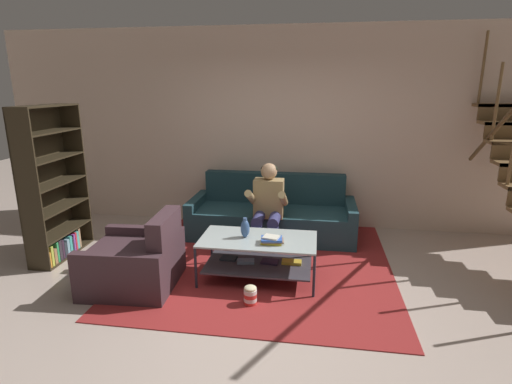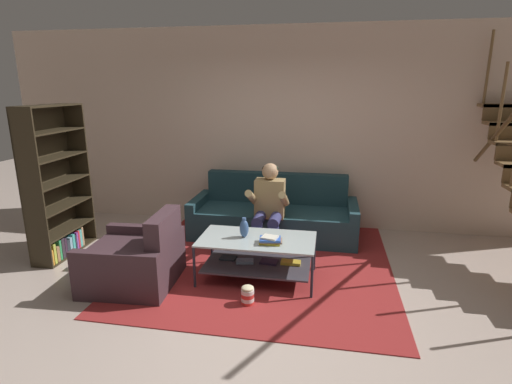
{
  "view_description": "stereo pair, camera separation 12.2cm",
  "coord_description": "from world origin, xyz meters",
  "px_view_note": "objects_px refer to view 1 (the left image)",
  "views": [
    {
      "loc": [
        0.63,
        -3.47,
        2.06
      ],
      "look_at": [
        -0.05,
        0.92,
        0.89
      ],
      "focal_mm": 28.0,
      "sensor_mm": 36.0,
      "label": 1
    },
    {
      "loc": [
        0.75,
        -3.45,
        2.06
      ],
      "look_at": [
        -0.05,
        0.92,
        0.89
      ],
      "focal_mm": 28.0,
      "sensor_mm": 36.0,
      "label": 2
    }
  ],
  "objects_px": {
    "vase": "(245,228)",
    "book_stack": "(272,240)",
    "bookshelf": "(52,198)",
    "popcorn_tub": "(250,295)",
    "person_seated_center": "(268,204)",
    "coffee_table": "(259,252)",
    "armchair": "(136,262)",
    "couch": "(272,216)"
  },
  "relations": [
    {
      "from": "person_seated_center",
      "to": "armchair",
      "type": "distance_m",
      "value": 1.76
    },
    {
      "from": "bookshelf",
      "to": "popcorn_tub",
      "type": "bearing_deg",
      "value": -17.32
    },
    {
      "from": "couch",
      "to": "book_stack",
      "type": "distance_m",
      "value": 1.51
    },
    {
      "from": "coffee_table",
      "to": "popcorn_tub",
      "type": "bearing_deg",
      "value": -89.93
    },
    {
      "from": "couch",
      "to": "bookshelf",
      "type": "relative_size",
      "value": 1.24
    },
    {
      "from": "person_seated_center",
      "to": "coffee_table",
      "type": "relative_size",
      "value": 0.9
    },
    {
      "from": "armchair",
      "to": "vase",
      "type": "bearing_deg",
      "value": 17.45
    },
    {
      "from": "coffee_table",
      "to": "armchair",
      "type": "distance_m",
      "value": 1.31
    },
    {
      "from": "person_seated_center",
      "to": "coffee_table",
      "type": "xyz_separation_m",
      "value": [
        0.01,
        -0.84,
        -0.3
      ]
    },
    {
      "from": "couch",
      "to": "armchair",
      "type": "relative_size",
      "value": 2.43
    },
    {
      "from": "couch",
      "to": "bookshelf",
      "type": "xyz_separation_m",
      "value": [
        -2.58,
        -1.11,
        0.47
      ]
    },
    {
      "from": "vase",
      "to": "armchair",
      "type": "relative_size",
      "value": 0.24
    },
    {
      "from": "book_stack",
      "to": "armchair",
      "type": "xyz_separation_m",
      "value": [
        -1.42,
        -0.23,
        -0.25
      ]
    },
    {
      "from": "book_stack",
      "to": "armchair",
      "type": "distance_m",
      "value": 1.45
    },
    {
      "from": "book_stack",
      "to": "bookshelf",
      "type": "xyz_separation_m",
      "value": [
        -2.74,
        0.37,
        0.23
      ]
    },
    {
      "from": "book_stack",
      "to": "couch",
      "type": "bearing_deg",
      "value": 96.36
    },
    {
      "from": "couch",
      "to": "armchair",
      "type": "xyz_separation_m",
      "value": [
        -1.25,
        -1.71,
        -0.01
      ]
    },
    {
      "from": "coffee_table",
      "to": "book_stack",
      "type": "bearing_deg",
      "value": -36.42
    },
    {
      "from": "vase",
      "to": "armchair",
      "type": "xyz_separation_m",
      "value": [
        -1.11,
        -0.35,
        -0.32
      ]
    },
    {
      "from": "book_stack",
      "to": "coffee_table",
      "type": "bearing_deg",
      "value": 143.58
    },
    {
      "from": "coffee_table",
      "to": "vase",
      "type": "distance_m",
      "value": 0.31
    },
    {
      "from": "armchair",
      "to": "popcorn_tub",
      "type": "xyz_separation_m",
      "value": [
        1.26,
        -0.21,
        -0.17
      ]
    },
    {
      "from": "person_seated_center",
      "to": "book_stack",
      "type": "xyz_separation_m",
      "value": [
        0.17,
        -0.96,
        -0.1
      ]
    },
    {
      "from": "person_seated_center",
      "to": "coffee_table",
      "type": "bearing_deg",
      "value": -89.42
    },
    {
      "from": "person_seated_center",
      "to": "popcorn_tub",
      "type": "bearing_deg",
      "value": -89.62
    },
    {
      "from": "armchair",
      "to": "book_stack",
      "type": "bearing_deg",
      "value": 9.1
    },
    {
      "from": "coffee_table",
      "to": "vase",
      "type": "xyz_separation_m",
      "value": [
        -0.15,
        0.01,
        0.27
      ]
    },
    {
      "from": "person_seated_center",
      "to": "bookshelf",
      "type": "height_order",
      "value": "bookshelf"
    },
    {
      "from": "coffee_table",
      "to": "bookshelf",
      "type": "bearing_deg",
      "value": 174.36
    },
    {
      "from": "coffee_table",
      "to": "book_stack",
      "type": "xyz_separation_m",
      "value": [
        0.16,
        -0.12,
        0.2
      ]
    },
    {
      "from": "bookshelf",
      "to": "person_seated_center",
      "type": "bearing_deg",
      "value": 12.83
    },
    {
      "from": "vase",
      "to": "bookshelf",
      "type": "distance_m",
      "value": 2.45
    },
    {
      "from": "book_stack",
      "to": "bookshelf",
      "type": "distance_m",
      "value": 2.78
    },
    {
      "from": "bookshelf",
      "to": "armchair",
      "type": "height_order",
      "value": "bookshelf"
    },
    {
      "from": "bookshelf",
      "to": "popcorn_tub",
      "type": "xyz_separation_m",
      "value": [
        2.59,
        -0.81,
        -0.65
      ]
    },
    {
      "from": "vase",
      "to": "book_stack",
      "type": "xyz_separation_m",
      "value": [
        0.31,
        -0.12,
        -0.07
      ]
    },
    {
      "from": "person_seated_center",
      "to": "book_stack",
      "type": "height_order",
      "value": "person_seated_center"
    },
    {
      "from": "vase",
      "to": "book_stack",
      "type": "height_order",
      "value": "vase"
    },
    {
      "from": "couch",
      "to": "popcorn_tub",
      "type": "bearing_deg",
      "value": -89.72
    },
    {
      "from": "armchair",
      "to": "popcorn_tub",
      "type": "bearing_deg",
      "value": -9.41
    },
    {
      "from": "person_seated_center",
      "to": "vase",
      "type": "height_order",
      "value": "person_seated_center"
    },
    {
      "from": "coffee_table",
      "to": "popcorn_tub",
      "type": "distance_m",
      "value": 0.59
    }
  ]
}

